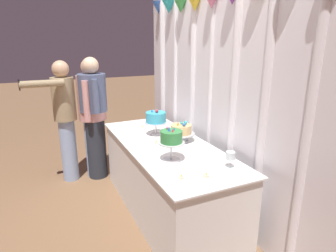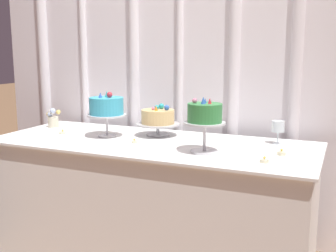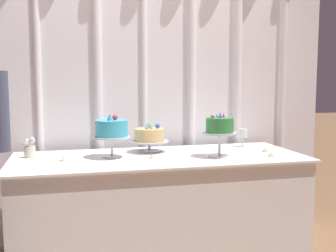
# 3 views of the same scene
# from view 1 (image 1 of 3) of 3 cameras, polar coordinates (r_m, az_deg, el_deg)

# --- Properties ---
(ground_plane) EXTENTS (24.00, 24.00, 0.00)m
(ground_plane) POSITION_cam_1_polar(r_m,az_deg,el_deg) (3.37, -1.88, -16.67)
(ground_plane) COLOR #846042
(draped_curtain) EXTENTS (3.21, 0.17, 2.56)m
(draped_curtain) POSITION_cam_1_polar(r_m,az_deg,el_deg) (3.16, 8.58, 7.74)
(draped_curtain) COLOR white
(draped_curtain) RESTS_ON ground_plane
(cake_table) EXTENTS (2.08, 0.83, 0.80)m
(cake_table) POSITION_cam_1_polar(r_m,az_deg,el_deg) (3.20, -0.28, -10.29)
(cake_table) COLOR white
(cake_table) RESTS_ON ground_plane
(cake_display_leftmost) EXTENTS (0.26, 0.26, 0.31)m
(cake_display_leftmost) POSITION_cam_1_polar(r_m,az_deg,el_deg) (3.29, -2.41, 1.57)
(cake_display_leftmost) COLOR silver
(cake_display_leftmost) RESTS_ON cake_table
(cake_display_center) EXTENTS (0.30, 0.30, 0.22)m
(cake_display_center) POSITION_cam_1_polar(r_m,az_deg,el_deg) (3.11, 2.57, -0.81)
(cake_display_center) COLOR #B2B2B7
(cake_display_center) RESTS_ON cake_table
(cake_display_rightmost) EXTENTS (0.24, 0.24, 0.32)m
(cake_display_rightmost) POSITION_cam_1_polar(r_m,az_deg,el_deg) (2.57, 0.66, -2.52)
(cake_display_rightmost) COLOR silver
(cake_display_rightmost) RESTS_ON cake_table
(wine_glass) EXTENTS (0.08, 0.08, 0.15)m
(wine_glass) POSITION_cam_1_polar(r_m,az_deg,el_deg) (2.52, 12.18, -5.80)
(wine_glass) COLOR silver
(wine_glass) RESTS_ON cake_table
(flower_vase) EXTENTS (0.09, 0.10, 0.15)m
(flower_vase) POSITION_cam_1_polar(r_m,az_deg,el_deg) (3.88, -3.71, 1.89)
(flower_vase) COLOR beige
(flower_vase) RESTS_ON cake_table
(tealight_far_left) EXTENTS (0.05, 0.05, 0.03)m
(tealight_far_left) POSITION_cam_1_polar(r_m,az_deg,el_deg) (3.62, -5.07, -0.15)
(tealight_far_left) COLOR beige
(tealight_far_left) RESTS_ON cake_table
(tealight_near_left) EXTENTS (0.04, 0.04, 0.03)m
(tealight_near_left) POSITION_cam_1_polar(r_m,az_deg,el_deg) (3.07, -2.31, -3.22)
(tealight_near_left) COLOR beige
(tealight_near_left) RESTS_ON cake_table
(tealight_near_right) EXTENTS (0.05, 0.05, 0.03)m
(tealight_near_right) POSITION_cam_1_polar(r_m,az_deg,el_deg) (2.32, 2.61, -10.09)
(tealight_near_right) COLOR beige
(tealight_near_right) RESTS_ON cake_table
(tealight_far_right) EXTENTS (0.05, 0.05, 0.04)m
(tealight_far_right) POSITION_cam_1_polar(r_m,az_deg,el_deg) (2.36, 7.53, -9.67)
(tealight_far_right) COLOR beige
(tealight_far_right) RESTS_ON cake_table
(guest_man_pink_jacket) EXTENTS (0.48, 0.48, 1.62)m
(guest_man_pink_jacket) POSITION_cam_1_polar(r_m,az_deg,el_deg) (4.02, -14.59, 2.14)
(guest_man_pink_jacket) COLOR #93ADD6
(guest_man_pink_jacket) RESTS_ON ground_plane
(guest_man_dark_suit) EXTENTS (0.53, 0.37, 1.64)m
(guest_man_dark_suit) POSITION_cam_1_polar(r_m,az_deg,el_deg) (3.97, -14.34, 2.16)
(guest_man_dark_suit) COLOR #282D38
(guest_man_dark_suit) RESTS_ON ground_plane
(guest_girl_blue_dress) EXTENTS (0.45, 0.63, 1.60)m
(guest_girl_blue_dress) POSITION_cam_1_polar(r_m,az_deg,el_deg) (3.99, -19.68, 1.99)
(guest_girl_blue_dress) COLOR #93ADD6
(guest_girl_blue_dress) RESTS_ON ground_plane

